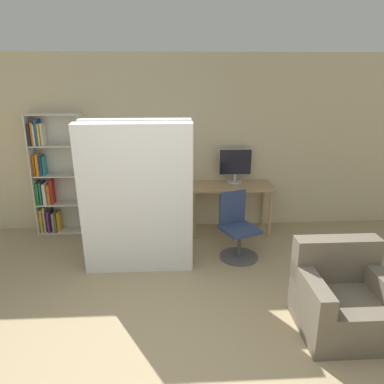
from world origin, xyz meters
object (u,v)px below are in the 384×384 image
object	(u,v)px
monitor	(235,164)
armchair	(343,298)
office_chair	(237,232)
mattress_near	(137,201)
bookshelf	(54,178)
mattress_far	(139,194)

from	to	relation	value
monitor	armchair	xyz separation A→B (m)	(0.65, -2.56, -0.73)
office_chair	armchair	size ratio (longest dim) A/B	1.05
office_chair	armchair	xyz separation A→B (m)	(0.77, -1.55, -0.03)
mattress_near	office_chair	bearing A→B (deg)	15.34
office_chair	mattress_near	distance (m)	1.47
office_chair	monitor	bearing A→B (deg)	83.49
bookshelf	mattress_far	size ratio (longest dim) A/B	0.98
monitor	mattress_far	size ratio (longest dim) A/B	0.28
bookshelf	mattress_near	distance (m)	1.96
mattress_far	bookshelf	bearing A→B (deg)	141.54
monitor	armchair	bearing A→B (deg)	-75.76
office_chair	bookshelf	size ratio (longest dim) A/B	0.48
mattress_near	armchair	size ratio (longest dim) A/B	2.23
office_chair	armchair	bearing A→B (deg)	-63.65
monitor	mattress_near	world-z (taller)	mattress_near
office_chair	bookshelf	world-z (taller)	bookshelf
monitor	mattress_near	distance (m)	1.97
bookshelf	armchair	size ratio (longest dim) A/B	2.17
bookshelf	mattress_near	bearing A→B (deg)	-45.10
monitor	armchair	distance (m)	2.74
monitor	bookshelf	size ratio (longest dim) A/B	0.29
office_chair	armchair	world-z (taller)	office_chair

